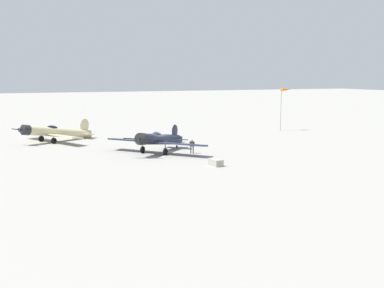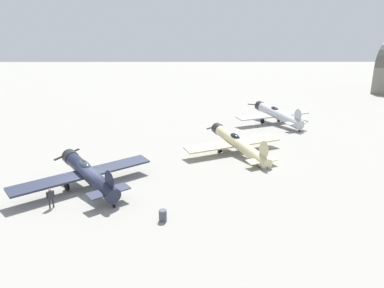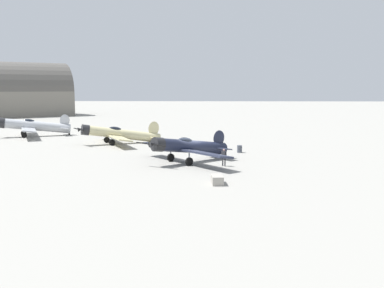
{
  "view_description": "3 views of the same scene",
  "coord_description": "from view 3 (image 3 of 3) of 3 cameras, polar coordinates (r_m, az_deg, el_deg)",
  "views": [
    {
      "loc": [
        51.17,
        -17.93,
        9.01
      ],
      "look_at": [
        2.22,
        3.1,
        1.1
      ],
      "focal_mm": 43.52,
      "sensor_mm": 36.0,
      "label": 1
    },
    {
      "loc": [
        -8.48,
        27.39,
        12.4
      ],
      "look_at": [
        -8.79,
        -8.89,
        1.6
      ],
      "focal_mm": 32.18,
      "sensor_mm": 36.0,
      "label": 2
    },
    {
      "loc": [
        43.0,
        1.77,
        7.32
      ],
      "look_at": [
        0.0,
        -0.0,
        1.8
      ],
      "focal_mm": 41.0,
      "sensor_mm": 36.0,
      "label": 3
    }
  ],
  "objects": [
    {
      "name": "ground_plane",
      "position": [
        43.65,
        -0.0,
        -2.34
      ],
      "size": [
        400.0,
        400.0,
        0.0
      ],
      "primitive_type": "plane",
      "color": "gray"
    },
    {
      "name": "airplane_foreground",
      "position": [
        43.11,
        -0.52,
        -0.36
      ],
      "size": [
        10.64,
        9.53,
        3.04
      ],
      "rotation": [
        0.0,
        0.0,
        5.41
      ],
      "color": "#1E2338",
      "rests_on": "ground_plane"
    },
    {
      "name": "airplane_mid_apron",
      "position": [
        58.53,
        -9.47,
        1.3
      ],
      "size": [
        11.78,
        11.01,
        3.05
      ],
      "rotation": [
        0.0,
        0.0,
        5.16
      ],
      "color": "beige",
      "rests_on": "ground_plane"
    },
    {
      "name": "airplane_far_line",
      "position": [
        70.64,
        -20.04,
        2.23
      ],
      "size": [
        12.59,
        10.29,
        3.32
      ],
      "rotation": [
        0.0,
        0.0,
        5.14
      ],
      "color": "#B7BABF",
      "rests_on": "ground_plane"
    },
    {
      "name": "ground_crew_mechanic",
      "position": [
        41.29,
        4.17,
        -1.53
      ],
      "size": [
        0.48,
        0.47,
        1.63
      ],
      "rotation": [
        0.0,
        0.0,
        2.35
      ],
      "color": "#2D2D33",
      "rests_on": "ground_plane"
    },
    {
      "name": "equipment_crate",
      "position": [
        33.76,
        3.29,
        -4.65
      ],
      "size": [
        1.75,
        0.99,
        0.66
      ],
      "rotation": [
        0.0,
        0.0,
        3.23
      ],
      "color": "#9E998E",
      "rests_on": "ground_plane"
    },
    {
      "name": "fuel_drum",
      "position": [
        50.16,
        6.21,
        -0.64
      ],
      "size": [
        0.6,
        0.6,
        0.83
      ],
      "color": "#474C56",
      "rests_on": "ground_plane"
    },
    {
      "name": "distant_hangar",
      "position": [
        122.62,
        -22.72,
        5.87
      ],
      "size": [
        29.47,
        32.7,
        15.14
      ],
      "rotation": [
        0.0,
        0.0,
        5.34
      ],
      "color": "slate",
      "rests_on": "ground_plane"
    }
  ]
}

